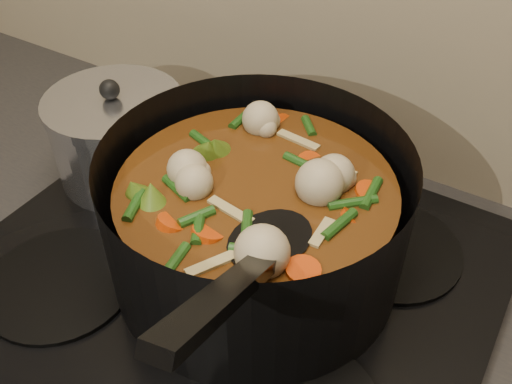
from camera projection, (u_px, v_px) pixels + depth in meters
The scene contains 3 objects.
stovetop at pixel (230, 271), 0.71m from camera, with size 0.62×0.54×0.03m.
stockpot at pixel (256, 219), 0.66m from camera, with size 0.35×0.46×0.25m.
saucepan at pixel (119, 137), 0.81m from camera, with size 0.19×0.19×0.16m.
Camera 1 is at (0.27, 1.54, 1.47)m, focal length 40.00 mm.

